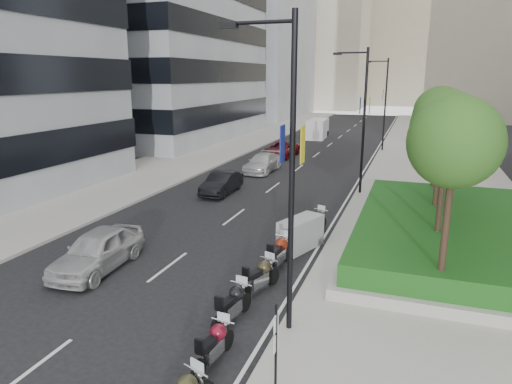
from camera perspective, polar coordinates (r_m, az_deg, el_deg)
The scene contains 29 objects.
ground at distance 14.96m, azimuth -13.71°, elevation -15.63°, with size 160.00×160.00×0.00m, color black.
sidewalk_right at distance 41.40m, azimuth 21.34°, elevation 3.21°, with size 10.00×100.00×0.15m, color #9E9B93.
sidewalk_left at distance 45.68m, azimuth -6.02°, elevation 5.09°, with size 8.00×100.00×0.15m, color #9E9B93.
lane_edge at distance 41.54m, azimuth 14.02°, elevation 3.71°, with size 0.12×100.00×0.01m, color silver.
lane_centre at distance 42.32m, azimuth 6.99°, elevation 4.22°, with size 0.12×100.00×0.01m, color silver.
building_grey_far at distance 86.94m, azimuth -1.96°, elevation 19.39°, with size 22.00×26.00×30.00m, color gray.
building_cream_left at distance 114.00m, azimuth 6.84°, elevation 19.11°, with size 26.00×24.00×34.00m, color #B7AD93.
building_cream_centre at distance 131.34m, azimuth 17.95°, elevation 18.78°, with size 30.00×24.00×38.00m, color #B7AD93.
planter at distance 22.03m, azimuth 25.22°, elevation -5.67°, with size 10.00×14.00×0.40m, color #A4A298.
hedge at distance 21.85m, azimuth 25.38°, elevation -4.19°, with size 9.40×13.40×0.80m, color #1A4915.
tree_0 at distance 14.88m, azimuth 23.60°, elevation 5.63°, with size 2.80×2.80×6.30m.
tree_1 at distance 18.85m, azimuth 22.85°, elevation 7.30°, with size 2.80×2.80×6.30m.
tree_2 at distance 22.83m, azimuth 22.36°, elevation 8.39°, with size 2.80×2.80×6.30m.
tree_3 at distance 26.81m, azimuth 22.01°, elevation 9.16°, with size 2.80×2.80×6.30m.
lamp_post_0 at distance 12.37m, azimuth 3.84°, elevation 3.56°, with size 2.34×0.45×9.00m.
lamp_post_1 at distance 28.99m, azimuth 13.08°, elevation 9.42°, with size 2.34×0.45×9.00m.
lamp_post_2 at distance 46.88m, azimuth 15.70°, elevation 11.02°, with size 2.34×0.45×9.00m.
parking_sign at distance 10.85m, azimuth 2.50°, elevation -18.73°, with size 0.06×0.32×2.50m.
motorcycle_1 at distance 12.61m, azimuth -5.24°, elevation -18.49°, with size 0.69×2.06×1.02m.
motorcycle_2 at distance 14.35m, azimuth -2.93°, elevation -13.87°, with size 0.74×2.22×1.11m.
motorcycle_3 at distance 16.12m, azimuth 0.49°, elevation -10.52°, with size 0.96×2.16×1.12m.
motorcycle_4 at distance 18.04m, azimuth 2.88°, elevation -7.64°, with size 0.79×2.35×1.17m.
motorcycle_5 at distance 19.97m, azimuth 5.60°, elevation -5.22°, with size 1.69×2.51×1.41m.
motorcycle_6 at distance 22.07m, azimuth 7.51°, elevation -3.71°, with size 0.82×2.12×1.08m.
car_a at distance 18.89m, azimuth -19.18°, elevation -6.88°, with size 1.86×4.64×1.58m, color #AEAEB0.
car_b at distance 29.27m, azimuth -4.32°, elevation 1.12°, with size 1.46×4.19×1.38m, color black.
car_c at distance 35.95m, azimuth 0.82°, elevation 3.66°, with size 1.97×4.84×1.40m, color #B9B9BB.
car_d at distance 42.63m, azimuth 3.16°, elevation 5.34°, with size 2.34×5.07×1.41m, color #5D0B11.
delivery_van at distance 55.95m, azimuth 7.65°, elevation 7.74°, with size 2.32×5.44×2.24m.
Camera 1 is at (7.39, -10.71, 7.38)m, focal length 32.00 mm.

